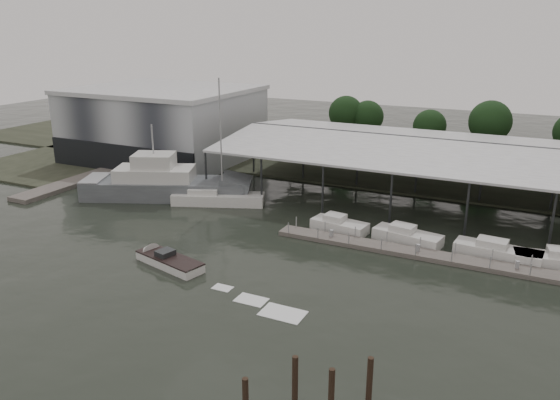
% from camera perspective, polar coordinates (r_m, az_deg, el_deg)
% --- Properties ---
extents(ground, '(200.00, 200.00, 0.00)m').
position_cam_1_polar(ground, '(45.44, -6.34, -7.24)').
color(ground, black).
rests_on(ground, ground).
extents(land_strip_far, '(140.00, 30.00, 0.30)m').
position_cam_1_polar(land_strip_far, '(82.05, 9.40, 4.17)').
color(land_strip_far, '#3C4130').
rests_on(land_strip_far, ground).
extents(land_strip_west, '(20.00, 40.00, 0.30)m').
position_cam_1_polar(land_strip_west, '(91.78, -17.74, 5.01)').
color(land_strip_west, '#3C4130').
rests_on(land_strip_west, ground).
extents(storage_warehouse, '(24.50, 20.50, 10.50)m').
position_cam_1_polar(storage_warehouse, '(83.02, -11.99, 7.84)').
color(storage_warehouse, '#ABB1B6').
rests_on(storage_warehouse, ground).
extents(covered_boat_shed, '(58.24, 24.00, 6.96)m').
position_cam_1_polar(covered_boat_shed, '(64.18, 20.65, 4.97)').
color(covered_boat_shed, silver).
rests_on(covered_boat_shed, ground).
extents(trawler_dock, '(3.00, 18.00, 0.50)m').
position_cam_1_polar(trawler_dock, '(73.89, -20.49, 1.86)').
color(trawler_dock, '#69635C').
rests_on(trawler_dock, ground).
extents(floating_dock, '(28.00, 2.00, 1.40)m').
position_cam_1_polar(floating_dock, '(49.04, 15.31, -5.60)').
color(floating_dock, '#69635C').
rests_on(floating_dock, ground).
extents(grey_trawler, '(19.77, 12.07, 8.84)m').
position_cam_1_polar(grey_trawler, '(64.44, -11.79, 1.62)').
color(grey_trawler, slate).
rests_on(grey_trawler, ground).
extents(white_sailboat, '(10.47, 6.16, 14.11)m').
position_cam_1_polar(white_sailboat, '(61.40, -6.63, 0.17)').
color(white_sailboat, white).
rests_on(white_sailboat, ground).
extents(speedboat_underway, '(17.98, 6.20, 2.00)m').
position_cam_1_polar(speedboat_underway, '(47.05, -11.92, -6.10)').
color(speedboat_underway, white).
rests_on(speedboat_underway, ground).
extents(moored_cruiser_0, '(5.70, 2.92, 1.70)m').
position_cam_1_polar(moored_cruiser_0, '(53.35, 6.17, -2.63)').
color(moored_cruiser_0, white).
rests_on(moored_cruiser_0, ground).
extents(moored_cruiser_1, '(6.53, 3.26, 1.70)m').
position_cam_1_polar(moored_cruiser_1, '(51.71, 13.11, -3.69)').
color(moored_cruiser_1, white).
rests_on(moored_cruiser_1, ground).
extents(moored_cruiser_2, '(7.29, 2.83, 1.70)m').
position_cam_1_polar(moored_cruiser_2, '(50.62, 21.71, -5.01)').
color(moored_cruiser_2, white).
rests_on(moored_cruiser_2, ground).
extents(horizon_tree_line, '(70.54, 9.19, 9.73)m').
position_cam_1_polar(horizon_tree_line, '(83.78, 26.48, 6.62)').
color(horizon_tree_line, black).
rests_on(horizon_tree_line, ground).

